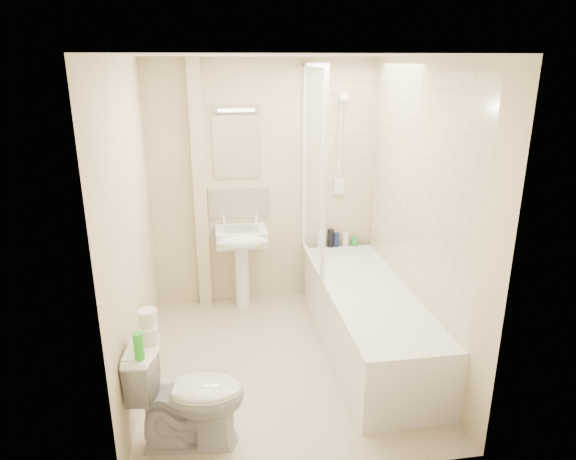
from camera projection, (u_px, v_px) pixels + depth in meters
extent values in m
plane|color=beige|center=(282.00, 361.00, 4.24)|extent=(2.50, 2.50, 0.00)
cube|color=beige|center=(264.00, 185.00, 5.04)|extent=(2.20, 0.02, 2.40)
cube|color=beige|center=(131.00, 230.00, 3.70)|extent=(0.02, 2.50, 2.40)
cube|color=beige|center=(420.00, 217.00, 4.03)|extent=(0.02, 2.50, 2.40)
cube|color=white|center=(281.00, 55.00, 3.49)|extent=(2.20, 2.50, 0.02)
cube|color=beige|center=(339.00, 160.00, 5.06)|extent=(0.70, 0.01, 1.75)
cube|color=beige|center=(416.00, 186.00, 4.05)|extent=(0.01, 2.10, 1.75)
cube|color=beige|center=(200.00, 189.00, 4.89)|extent=(0.12, 0.12, 2.40)
cube|color=beige|center=(239.00, 203.00, 5.05)|extent=(0.60, 0.02, 0.30)
cube|color=white|center=(237.00, 147.00, 4.87)|extent=(0.46, 0.01, 0.60)
cube|color=silver|center=(236.00, 108.00, 4.73)|extent=(0.42, 0.07, 0.07)
cube|color=white|center=(368.00, 319.00, 4.36)|extent=(0.70, 2.10, 0.55)
cube|color=white|center=(369.00, 295.00, 4.29)|extent=(0.56, 1.96, 0.05)
cube|color=white|center=(313.00, 168.00, 4.59)|extent=(0.01, 0.90, 1.80)
cube|color=white|center=(304.00, 159.00, 5.00)|extent=(0.04, 0.04, 1.80)
cube|color=white|center=(324.00, 179.00, 4.17)|extent=(0.04, 0.04, 1.80)
cube|color=white|center=(315.00, 65.00, 4.32)|extent=(0.04, 0.90, 0.04)
cube|color=white|center=(312.00, 259.00, 4.87)|extent=(0.04, 0.90, 0.03)
cylinder|color=white|center=(340.00, 148.00, 5.00)|extent=(0.02, 0.02, 0.90)
cylinder|color=white|center=(339.00, 193.00, 5.14)|extent=(0.05, 0.05, 0.02)
cylinder|color=white|center=(341.00, 101.00, 4.86)|extent=(0.05, 0.05, 0.02)
cylinder|color=white|center=(343.00, 98.00, 4.79)|extent=(0.08, 0.11, 0.11)
cube|color=white|center=(339.00, 186.00, 5.12)|extent=(0.10, 0.05, 0.14)
cylinder|color=white|center=(339.00, 144.00, 4.96)|extent=(0.01, 0.13, 0.84)
cylinder|color=white|center=(242.00, 275.00, 5.12)|extent=(0.14, 0.14, 0.65)
cube|color=white|center=(241.00, 236.00, 4.96)|extent=(0.49, 0.37, 0.15)
ellipsoid|color=white|center=(242.00, 242.00, 4.80)|extent=(0.49, 0.21, 0.15)
cube|color=silver|center=(241.00, 231.00, 4.94)|extent=(0.34, 0.24, 0.04)
cylinder|color=white|center=(224.00, 222.00, 5.00)|extent=(0.03, 0.03, 0.10)
cylinder|color=white|center=(256.00, 220.00, 5.04)|extent=(0.03, 0.03, 0.10)
sphere|color=white|center=(223.00, 217.00, 4.98)|extent=(0.04, 0.04, 0.04)
sphere|color=white|center=(256.00, 215.00, 5.03)|extent=(0.04, 0.04, 0.04)
cylinder|color=white|center=(320.00, 240.00, 5.21)|extent=(0.06, 0.06, 0.16)
cylinder|color=black|center=(330.00, 238.00, 5.23)|extent=(0.07, 0.07, 0.19)
cylinder|color=#121F51|center=(336.00, 240.00, 5.24)|extent=(0.06, 0.06, 0.15)
cylinder|color=beige|center=(345.00, 239.00, 5.26)|extent=(0.07, 0.07, 0.14)
cylinder|color=green|center=(355.00, 241.00, 5.28)|extent=(0.07, 0.07, 0.09)
imported|color=white|center=(189.00, 394.00, 3.25)|extent=(0.55, 0.79, 0.72)
cylinder|color=white|center=(150.00, 335.00, 3.15)|extent=(0.10, 0.10, 0.10)
cylinder|color=white|center=(148.00, 318.00, 3.15)|extent=(0.12, 0.12, 0.10)
cylinder|color=green|center=(139.00, 346.00, 2.97)|extent=(0.06, 0.06, 0.16)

